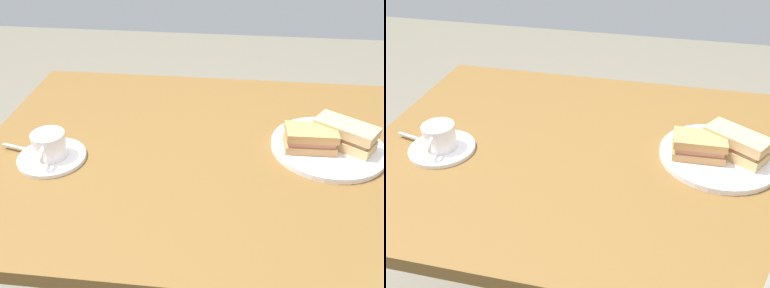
{
  "view_description": "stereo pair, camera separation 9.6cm",
  "coord_description": "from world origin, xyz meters",
  "views": [
    {
      "loc": [
        -0.05,
        0.87,
        1.34
      ],
      "look_at": [
        0.05,
        0.03,
        0.78
      ],
      "focal_mm": 40.03,
      "sensor_mm": 36.0,
      "label": 1
    },
    {
      "loc": [
        -0.14,
        0.85,
        1.34
      ],
      "look_at": [
        0.05,
        0.03,
        0.78
      ],
      "focal_mm": 40.03,
      "sensor_mm": 36.0,
      "label": 2
    }
  ],
  "objects": [
    {
      "name": "sandwich_plate",
      "position": [
        -0.28,
        -0.03,
        0.75
      ],
      "size": [
        0.27,
        0.27,
        0.01
      ],
      "primitive_type": "cylinder",
      "color": "white",
      "rests_on": "dining_table"
    },
    {
      "name": "sandwich_back",
      "position": [
        -0.23,
        -0.01,
        0.79
      ],
      "size": [
        0.12,
        0.08,
        0.05
      ],
      "color": "tan",
      "rests_on": "sandwich_plate"
    },
    {
      "name": "spoon",
      "position": [
        0.45,
        0.07,
        0.76
      ],
      "size": [
        0.1,
        0.03,
        0.01
      ],
      "color": "silver",
      "rests_on": "coffee_saucer"
    },
    {
      "name": "coffee_cup",
      "position": [
        0.37,
        0.08,
        0.79
      ],
      "size": [
        0.08,
        0.1,
        0.06
      ],
      "color": "white",
      "rests_on": "coffee_saucer"
    },
    {
      "name": "coffee_saucer",
      "position": [
        0.37,
        0.08,
        0.75
      ],
      "size": [
        0.16,
        0.16,
        0.01
      ],
      "primitive_type": "cylinder",
      "color": "white",
      "rests_on": "dining_table"
    },
    {
      "name": "sandwich_front",
      "position": [
        -0.32,
        -0.04,
        0.79
      ],
      "size": [
        0.16,
        0.14,
        0.06
      ],
      "color": "tan",
      "rests_on": "sandwich_plate"
    },
    {
      "name": "dining_table",
      "position": [
        0.0,
        0.0,
        0.62
      ],
      "size": [
        1.14,
        0.83,
        0.75
      ],
      "color": "brown",
      "rests_on": "ground_plane"
    }
  ]
}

